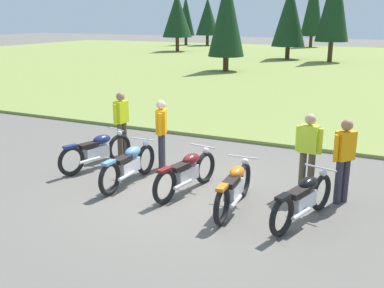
% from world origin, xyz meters
% --- Properties ---
extents(ground_plane, '(140.00, 140.00, 0.00)m').
position_xyz_m(ground_plane, '(0.00, 0.00, 0.00)').
color(ground_plane, '#605B54').
extents(grass_moorland, '(80.00, 44.00, 0.10)m').
position_xyz_m(grass_moorland, '(0.00, 26.22, 0.05)').
color(grass_moorland, olive).
rests_on(grass_moorland, ground).
extents(forest_treeline, '(44.85, 28.69, 8.47)m').
position_xyz_m(forest_treeline, '(0.91, 35.17, 4.07)').
color(forest_treeline, '#47331E').
rests_on(forest_treeline, ground).
extents(motorcycle_navy, '(0.81, 2.05, 0.88)m').
position_xyz_m(motorcycle_navy, '(-2.50, 0.57, 0.44)').
color(motorcycle_navy, black).
rests_on(motorcycle_navy, ground).
extents(motorcycle_sky_blue, '(0.62, 2.10, 0.88)m').
position_xyz_m(motorcycle_sky_blue, '(-1.23, 0.02, 0.44)').
color(motorcycle_sky_blue, black).
rests_on(motorcycle_sky_blue, ground).
extents(motorcycle_maroon, '(0.64, 2.09, 0.88)m').
position_xyz_m(motorcycle_maroon, '(0.11, 0.10, 0.44)').
color(motorcycle_maroon, black).
rests_on(motorcycle_maroon, ground).
extents(motorcycle_orange, '(0.62, 2.10, 0.88)m').
position_xyz_m(motorcycle_orange, '(1.29, -0.26, 0.44)').
color(motorcycle_orange, black).
rests_on(motorcycle_orange, ground).
extents(motorcycle_black, '(0.81, 2.04, 0.88)m').
position_xyz_m(motorcycle_black, '(2.58, -0.26, 0.44)').
color(motorcycle_black, black).
rests_on(motorcycle_black, ground).
extents(rider_in_hivis_vest, '(0.25, 0.55, 1.67)m').
position_xyz_m(rider_in_hivis_vest, '(-2.54, 1.70, 0.95)').
color(rider_in_hivis_vest, '#4C4233').
rests_on(rider_in_hivis_vest, ground).
extents(rider_with_back_turned, '(0.55, 0.26, 1.67)m').
position_xyz_m(rider_with_back_turned, '(2.35, 1.13, 0.95)').
color(rider_with_back_turned, '#4C4233').
rests_on(rider_with_back_turned, ground).
extents(rider_near_row_end, '(0.39, 0.46, 1.67)m').
position_xyz_m(rider_near_row_end, '(3.07, 0.93, 0.95)').
color(rider_near_row_end, '#2D2D38').
rests_on(rider_near_row_end, ground).
extents(rider_checking_bike, '(0.34, 0.52, 1.67)m').
position_xyz_m(rider_checking_bike, '(-1.08, 1.19, 0.95)').
color(rider_checking_bike, '#2D2D38').
rests_on(rider_checking_bike, ground).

